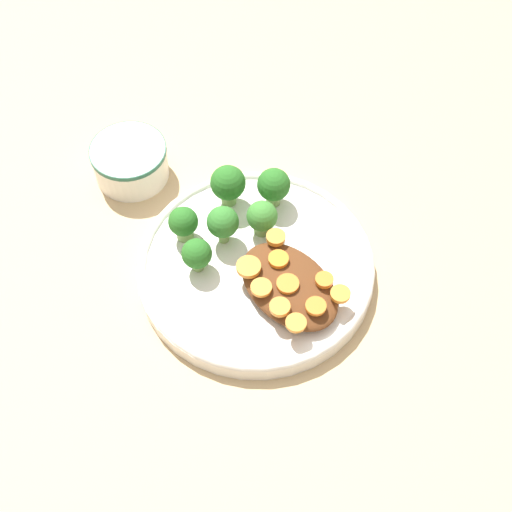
# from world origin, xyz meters

# --- Properties ---
(ground_plane) EXTENTS (4.00, 4.00, 0.00)m
(ground_plane) POSITION_xyz_m (0.00, 0.00, 0.00)
(ground_plane) COLOR tan
(plate) EXTENTS (0.27, 0.27, 0.03)m
(plate) POSITION_xyz_m (0.00, 0.00, 0.01)
(plate) COLOR white
(plate) RESTS_ON ground_plane
(dip_bowl) EXTENTS (0.10, 0.10, 0.05)m
(dip_bowl) POSITION_xyz_m (0.22, 0.03, 0.03)
(dip_bowl) COLOR white
(dip_bowl) RESTS_ON ground_plane
(stew_mound) EXTENTS (0.13, 0.09, 0.02)m
(stew_mound) POSITION_xyz_m (-0.05, -0.01, 0.03)
(stew_mound) COLOR #5B3319
(stew_mound) RESTS_ON plate
(broccoli_floret_0) EXTENTS (0.03, 0.03, 0.05)m
(broccoli_floret_0) POSITION_xyz_m (0.08, 0.04, 0.05)
(broccoli_floret_0) COLOR #7FA85B
(broccoli_floret_0) RESTS_ON plate
(broccoli_floret_1) EXTENTS (0.04, 0.04, 0.05)m
(broccoli_floret_1) POSITION_xyz_m (0.03, -0.03, 0.05)
(broccoli_floret_1) COLOR #759E51
(broccoli_floret_1) RESTS_ON plate
(broccoli_floret_2) EXTENTS (0.03, 0.03, 0.05)m
(broccoli_floret_2) POSITION_xyz_m (0.04, 0.06, 0.05)
(broccoli_floret_2) COLOR #759E51
(broccoli_floret_2) RESTS_ON plate
(broccoli_floret_3) EXTENTS (0.04, 0.04, 0.05)m
(broccoli_floret_3) POSITION_xyz_m (0.05, 0.01, 0.05)
(broccoli_floret_3) COLOR #7FA85B
(broccoli_floret_3) RESTS_ON plate
(broccoli_floret_4) EXTENTS (0.04, 0.04, 0.05)m
(broccoli_floret_4) POSITION_xyz_m (0.06, -0.07, 0.05)
(broccoli_floret_4) COLOR #7FA85B
(broccoli_floret_4) RESTS_ON plate
(broccoli_floret_5) EXTENTS (0.04, 0.04, 0.06)m
(broccoli_floret_5) POSITION_xyz_m (0.09, -0.03, 0.05)
(broccoli_floret_5) COLOR #7FA85B
(broccoli_floret_5) RESTS_ON plate
(carrot_slice_0) EXTENTS (0.03, 0.03, 0.01)m
(carrot_slice_0) POSITION_xyz_m (-0.01, 0.02, 0.05)
(carrot_slice_0) COLOR orange
(carrot_slice_0) RESTS_ON stew_mound
(carrot_slice_1) EXTENTS (0.02, 0.02, 0.01)m
(carrot_slice_1) POSITION_xyz_m (-0.08, -0.03, 0.05)
(carrot_slice_1) COLOR orange
(carrot_slice_1) RESTS_ON stew_mound
(carrot_slice_2) EXTENTS (0.03, 0.03, 0.00)m
(carrot_slice_2) POSITION_xyz_m (-0.06, -0.00, 0.05)
(carrot_slice_2) COLOR orange
(carrot_slice_2) RESTS_ON stew_mound
(carrot_slice_3) EXTENTS (0.02, 0.02, 0.01)m
(carrot_slice_3) POSITION_xyz_m (-0.02, -0.01, 0.05)
(carrot_slice_3) COLOR orange
(carrot_slice_3) RESTS_ON stew_mound
(carrot_slice_4) EXTENTS (0.02, 0.02, 0.01)m
(carrot_slice_4) POSITION_xyz_m (-0.07, 0.03, 0.05)
(carrot_slice_4) COLOR orange
(carrot_slice_4) RESTS_ON stew_mound
(carrot_slice_5) EXTENTS (0.02, 0.02, 0.00)m
(carrot_slice_5) POSITION_xyz_m (-0.10, -0.01, 0.05)
(carrot_slice_5) COLOR orange
(carrot_slice_5) RESTS_ON stew_mound
(carrot_slice_6) EXTENTS (0.02, 0.02, 0.01)m
(carrot_slice_6) POSITION_xyz_m (-0.10, -0.04, 0.05)
(carrot_slice_6) COLOR orange
(carrot_slice_6) RESTS_ON stew_mound
(carrot_slice_7) EXTENTS (0.02, 0.02, 0.01)m
(carrot_slice_7) POSITION_xyz_m (-0.00, -0.03, 0.05)
(carrot_slice_7) COLOR orange
(carrot_slice_7) RESTS_ON stew_mound
(carrot_slice_8) EXTENTS (0.02, 0.02, 0.00)m
(carrot_slice_8) POSITION_xyz_m (-0.04, 0.03, 0.05)
(carrot_slice_8) COLOR orange
(carrot_slice_8) RESTS_ON stew_mound
(carrot_slice_9) EXTENTS (0.02, 0.02, 0.00)m
(carrot_slice_9) POSITION_xyz_m (-0.10, 0.02, 0.05)
(carrot_slice_9) COLOR orange
(carrot_slice_9) RESTS_ON stew_mound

